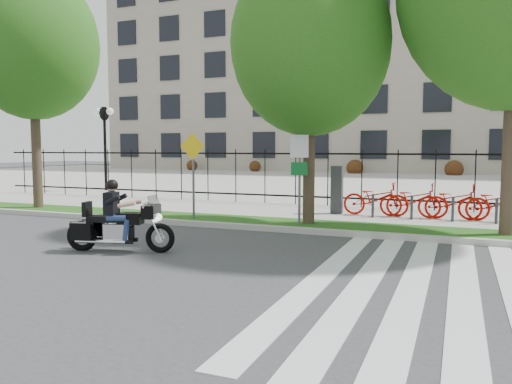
% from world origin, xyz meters
% --- Properties ---
extents(ground, '(120.00, 120.00, 0.00)m').
position_xyz_m(ground, '(0.00, 0.00, 0.00)').
color(ground, '#363638').
rests_on(ground, ground).
extents(curb, '(60.00, 0.20, 0.15)m').
position_xyz_m(curb, '(0.00, 4.10, 0.07)').
color(curb, '#AAA8A0').
rests_on(curb, ground).
extents(grass_verge, '(60.00, 1.50, 0.15)m').
position_xyz_m(grass_verge, '(0.00, 4.95, 0.07)').
color(grass_verge, '#1F4812').
rests_on(grass_verge, ground).
extents(sidewalk, '(60.00, 3.50, 0.15)m').
position_xyz_m(sidewalk, '(0.00, 7.45, 0.07)').
color(sidewalk, '#AFACA4').
rests_on(sidewalk, ground).
extents(plaza, '(80.00, 34.00, 0.10)m').
position_xyz_m(plaza, '(0.00, 25.00, 0.05)').
color(plaza, '#AFACA4').
rests_on(plaza, ground).
extents(crosswalk_stripes, '(5.70, 8.00, 0.01)m').
position_xyz_m(crosswalk_stripes, '(4.83, 0.00, 0.01)').
color(crosswalk_stripes, silver).
rests_on(crosswalk_stripes, ground).
extents(iron_fence, '(30.00, 0.06, 2.00)m').
position_xyz_m(iron_fence, '(0.00, 9.20, 1.15)').
color(iron_fence, black).
rests_on(iron_fence, sidewalk).
extents(office_building, '(60.00, 21.90, 20.15)m').
position_xyz_m(office_building, '(0.00, 44.92, 9.97)').
color(office_building, gray).
rests_on(office_building, ground).
extents(lamp_post_left, '(1.06, 0.70, 4.25)m').
position_xyz_m(lamp_post_left, '(-12.00, 12.00, 3.21)').
color(lamp_post_left, black).
rests_on(lamp_post_left, ground).
extents(street_tree_0, '(4.42, 4.42, 8.10)m').
position_xyz_m(street_tree_0, '(-9.21, 4.95, 5.69)').
color(street_tree_0, '#32241B').
rests_on(street_tree_0, grass_verge).
extents(street_tree_1, '(4.27, 4.27, 7.28)m').
position_xyz_m(street_tree_1, '(0.53, 4.95, 4.96)').
color(street_tree_1, '#32241B').
rests_on(street_tree_1, grass_verge).
extents(bike_share_station, '(7.85, 0.88, 1.50)m').
position_xyz_m(bike_share_station, '(4.68, 7.20, 0.67)').
color(bike_share_station, '#2D2D33').
rests_on(bike_share_station, sidewalk).
extents(sign_pole_regulatory, '(0.50, 0.09, 2.50)m').
position_xyz_m(sign_pole_regulatory, '(0.37, 4.58, 1.74)').
color(sign_pole_regulatory, '#59595B').
rests_on(sign_pole_regulatory, grass_verge).
extents(sign_pole_warning, '(0.78, 0.09, 2.49)m').
position_xyz_m(sign_pole_warning, '(-2.86, 4.58, 1.74)').
color(sign_pole_warning, '#59595B').
rests_on(sign_pole_warning, grass_verge).
extents(motorcycle_rider, '(2.36, 1.03, 1.85)m').
position_xyz_m(motorcycle_rider, '(-2.33, 0.46, 0.62)').
color(motorcycle_rider, black).
rests_on(motorcycle_rider, ground).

